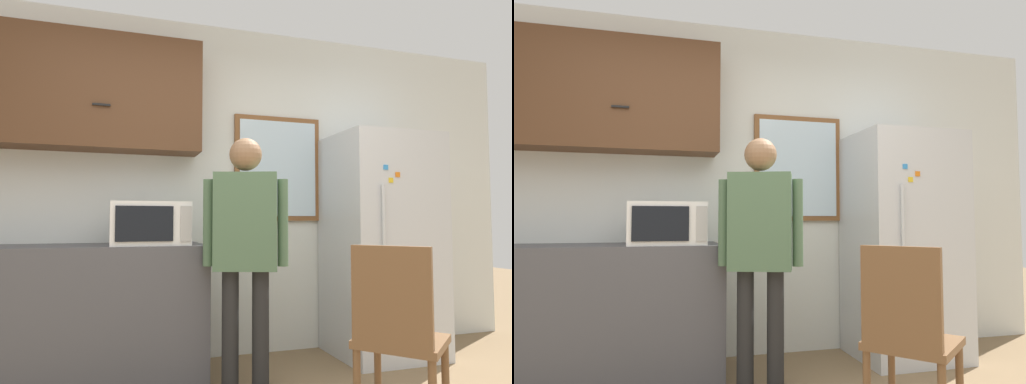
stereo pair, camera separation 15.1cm
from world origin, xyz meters
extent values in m
cube|color=silver|center=(0.00, 2.02, 1.35)|extent=(6.00, 0.06, 2.70)
cube|color=#4C4C51|center=(-1.10, 1.67, 0.46)|extent=(2.20, 0.64, 0.92)
cube|color=#51331E|center=(-1.10, 1.84, 2.02)|extent=(2.20, 0.30, 0.84)
cube|color=black|center=(-0.72, 1.67, 1.89)|extent=(0.12, 0.01, 0.01)
cube|color=white|center=(-0.39, 1.57, 1.06)|extent=(0.52, 0.40, 0.29)
cube|color=black|center=(-0.43, 1.37, 1.06)|extent=(0.36, 0.01, 0.23)
cube|color=#B2B2B2|center=(-0.17, 1.37, 1.06)|extent=(0.07, 0.01, 0.23)
cylinder|color=black|center=(0.11, 1.25, 0.38)|extent=(0.11, 0.11, 0.76)
cylinder|color=black|center=(0.29, 1.19, 0.38)|extent=(0.11, 0.11, 0.76)
cube|color=#4C6B4C|center=(0.20, 1.22, 1.08)|extent=(0.46, 0.34, 0.63)
sphere|color=#8C6647|center=(0.20, 1.22, 1.52)|extent=(0.22, 0.22, 0.22)
cylinder|color=#4C6B4C|center=(-0.03, 1.30, 1.07)|extent=(0.07, 0.07, 0.56)
cylinder|color=#4C6B4C|center=(0.43, 1.14, 1.07)|extent=(0.07, 0.07, 0.56)
cube|color=silver|center=(1.48, 1.62, 0.89)|extent=(0.80, 0.71, 1.78)
cylinder|color=silver|center=(1.26, 1.25, 1.03)|extent=(0.02, 0.02, 0.62)
cube|color=#338CDB|center=(1.30, 1.27, 1.48)|extent=(0.04, 0.01, 0.04)
cube|color=red|center=(1.52, 1.27, 0.87)|extent=(0.04, 0.01, 0.04)
cube|color=orange|center=(1.40, 1.27, 1.43)|extent=(0.04, 0.01, 0.04)
cube|color=yellow|center=(1.34, 1.27, 1.38)|extent=(0.04, 0.01, 0.04)
cube|color=brown|center=(0.82, 0.45, 0.45)|extent=(0.60, 0.60, 0.04)
cylinder|color=brown|center=(1.08, 0.43, 0.22)|extent=(0.04, 0.04, 0.43)
cylinder|color=brown|center=(0.84, 0.71, 0.22)|extent=(0.04, 0.04, 0.43)
cube|color=brown|center=(0.68, 0.32, 0.71)|extent=(0.29, 0.32, 0.49)
cube|color=brown|center=(0.71, 1.98, 1.53)|extent=(0.76, 0.04, 0.89)
cube|color=silver|center=(0.71, 1.96, 1.53)|extent=(0.68, 0.01, 0.81)
camera|label=1|loc=(-0.65, -1.63, 1.08)|focal=32.00mm
camera|label=2|loc=(-0.51, -1.68, 1.08)|focal=32.00mm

